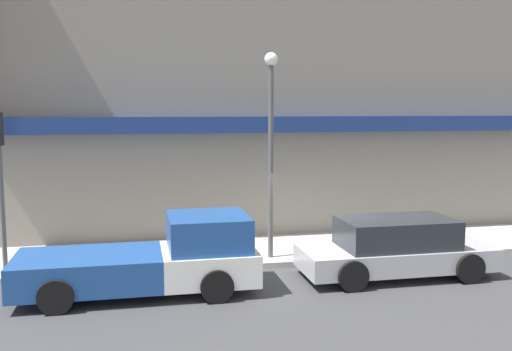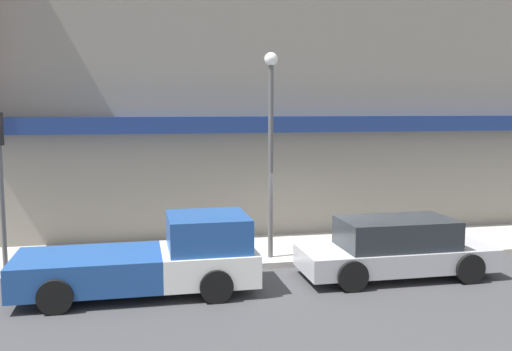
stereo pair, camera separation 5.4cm
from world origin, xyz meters
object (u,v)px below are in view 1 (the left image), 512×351
parked_car (396,248)px  fire_hydrant (198,245)px  pickup_truck (155,259)px  street_lamp (271,131)px

parked_car → fire_hydrant: 5.30m
parked_car → fire_hydrant: (-4.80, 2.25, -0.22)m
pickup_truck → parked_car: 6.02m
street_lamp → fire_hydrant: bearing=170.6°
parked_car → pickup_truck: bearing=-179.6°
fire_hydrant → parked_car: bearing=-25.2°
pickup_truck → fire_hydrant: pickup_truck is taller
pickup_truck → parked_car: (6.02, 0.00, -0.05)m
parked_car → street_lamp: 4.48m
pickup_truck → fire_hydrant: 2.58m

